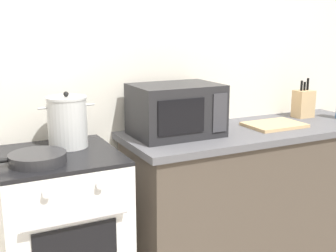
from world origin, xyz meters
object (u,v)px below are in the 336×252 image
Objects in this scene: microwave at (176,110)px; cutting_board at (274,125)px; knife_block at (303,103)px; stock_pot at (67,122)px; frying_pan at (36,158)px; stove at (62,238)px.

cutting_board is (0.67, -0.08, -0.14)m from microwave.
cutting_board is at bearing -159.24° from knife_block.
cutting_board is (1.30, -0.11, -0.12)m from stock_pot.
stock_pot reaches higher than frying_pan.
stove is 1.84× the size of microwave.
frying_pan is 1.51m from cutting_board.
microwave reaches higher than cutting_board.
microwave is (0.63, -0.03, 0.02)m from stock_pot.
stock_pot is at bearing 51.46° from stove.
microwave reaches higher than knife_block.
microwave is at bearing -176.59° from knife_block.
stock_pot is 1.08× the size of knife_block.
stock_pot reaches higher than cutting_board.
microwave reaches higher than stove.
frying_pan is (-0.12, -0.11, 0.48)m from stove.
stock_pot reaches higher than stove.
stock_pot is at bearing 47.30° from frying_pan.
microwave is 1.39× the size of cutting_board.
stove is 0.61m from stock_pot.
stock_pot is 0.63m from microwave.
microwave is at bearing 6.34° from stove.
microwave is at bearing 173.36° from cutting_board.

